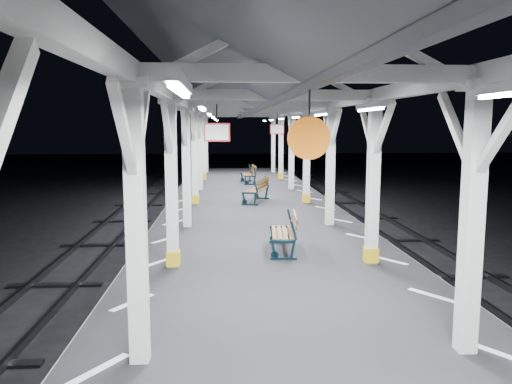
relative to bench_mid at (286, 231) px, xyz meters
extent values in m
plane|color=black|center=(-0.40, -3.11, -1.45)|extent=(120.00, 120.00, 0.00)
cube|color=black|center=(-0.40, -3.11, -0.95)|extent=(6.00, 50.00, 1.00)
cube|color=silver|center=(-2.85, -3.11, -0.45)|extent=(1.00, 48.00, 0.01)
cube|color=silver|center=(2.05, -3.11, -0.45)|extent=(1.00, 48.00, 0.01)
cube|color=#2D2D33|center=(-4.85, -3.11, -1.37)|extent=(0.08, 60.00, 0.16)
cube|color=silver|center=(-2.40, -5.11, 1.15)|extent=(0.22, 0.22, 3.20)
cube|color=silver|center=(-2.40, -5.11, 2.81)|extent=(0.40, 0.40, 0.12)
cube|color=silver|center=(-2.40, -4.56, 2.30)|extent=(0.10, 0.99, 0.99)
cube|color=silver|center=(-2.40, -5.66, 2.30)|extent=(0.10, 0.99, 0.99)
cube|color=silver|center=(-2.40, -1.11, 1.15)|extent=(0.22, 0.22, 3.20)
cube|color=silver|center=(-2.40, -1.11, 2.81)|extent=(0.40, 0.40, 0.12)
cube|color=gold|center=(-2.40, -1.11, -0.27)|extent=(0.26, 0.26, 0.30)
cube|color=silver|center=(-2.40, -0.56, 2.30)|extent=(0.10, 0.99, 0.99)
cube|color=silver|center=(-2.40, -1.66, 2.30)|extent=(0.10, 0.99, 0.99)
cube|color=silver|center=(-2.40, 2.89, 1.15)|extent=(0.22, 0.22, 3.20)
cube|color=silver|center=(-2.40, 2.89, 2.81)|extent=(0.40, 0.40, 0.12)
cube|color=silver|center=(-2.40, 3.44, 2.30)|extent=(0.10, 0.99, 0.99)
cube|color=silver|center=(-2.40, 2.34, 2.30)|extent=(0.10, 0.99, 0.99)
cube|color=silver|center=(-2.40, 6.89, 1.15)|extent=(0.22, 0.22, 3.20)
cube|color=silver|center=(-2.40, 6.89, 2.81)|extent=(0.40, 0.40, 0.12)
cube|color=gold|center=(-2.40, 6.89, -0.27)|extent=(0.26, 0.26, 0.30)
cube|color=silver|center=(-2.40, 7.44, 2.30)|extent=(0.10, 0.99, 0.99)
cube|color=silver|center=(-2.40, 6.34, 2.30)|extent=(0.10, 0.99, 0.99)
cube|color=silver|center=(-2.40, 10.89, 1.15)|extent=(0.22, 0.22, 3.20)
cube|color=silver|center=(-2.40, 10.89, 2.81)|extent=(0.40, 0.40, 0.12)
cube|color=silver|center=(-2.40, 11.44, 2.30)|extent=(0.10, 0.99, 0.99)
cube|color=silver|center=(-2.40, 10.34, 2.30)|extent=(0.10, 0.99, 0.99)
cube|color=silver|center=(-2.40, 14.89, 1.15)|extent=(0.22, 0.22, 3.20)
cube|color=silver|center=(-2.40, 14.89, 2.81)|extent=(0.40, 0.40, 0.12)
cube|color=gold|center=(-2.40, 14.89, -0.27)|extent=(0.26, 0.26, 0.30)
cube|color=silver|center=(-2.40, 15.44, 2.30)|extent=(0.10, 0.99, 0.99)
cube|color=silver|center=(-2.40, 14.34, 2.30)|extent=(0.10, 0.99, 0.99)
cube|color=silver|center=(-2.40, 18.89, 1.15)|extent=(0.22, 0.22, 3.20)
cube|color=silver|center=(-2.40, 18.89, 2.81)|extent=(0.40, 0.40, 0.12)
cube|color=silver|center=(-2.40, 19.44, 2.30)|extent=(0.10, 0.99, 0.99)
cube|color=silver|center=(-2.40, 18.34, 2.30)|extent=(0.10, 0.99, 0.99)
cube|color=silver|center=(1.60, -5.11, 1.15)|extent=(0.22, 0.22, 3.20)
cube|color=silver|center=(1.60, -5.11, 2.81)|extent=(0.40, 0.40, 0.12)
cube|color=silver|center=(1.60, -4.56, 2.30)|extent=(0.10, 0.99, 0.99)
cube|color=silver|center=(1.60, -5.66, 2.30)|extent=(0.10, 0.99, 0.99)
cube|color=silver|center=(1.60, -1.11, 1.15)|extent=(0.22, 0.22, 3.20)
cube|color=silver|center=(1.60, -1.11, 2.81)|extent=(0.40, 0.40, 0.12)
cube|color=gold|center=(1.60, -1.11, -0.27)|extent=(0.26, 0.26, 0.30)
cube|color=silver|center=(1.60, -0.56, 2.30)|extent=(0.10, 0.99, 0.99)
cube|color=silver|center=(1.60, -1.66, 2.30)|extent=(0.10, 0.99, 0.99)
cube|color=silver|center=(1.60, 2.89, 1.15)|extent=(0.22, 0.22, 3.20)
cube|color=silver|center=(1.60, 2.89, 2.81)|extent=(0.40, 0.40, 0.12)
cube|color=silver|center=(1.60, 3.44, 2.30)|extent=(0.10, 0.99, 0.99)
cube|color=silver|center=(1.60, 2.34, 2.30)|extent=(0.10, 0.99, 0.99)
cube|color=silver|center=(1.60, 6.89, 1.15)|extent=(0.22, 0.22, 3.20)
cube|color=silver|center=(1.60, 6.89, 2.81)|extent=(0.40, 0.40, 0.12)
cube|color=gold|center=(1.60, 6.89, -0.27)|extent=(0.26, 0.26, 0.30)
cube|color=silver|center=(1.60, 7.44, 2.30)|extent=(0.10, 0.99, 0.99)
cube|color=silver|center=(1.60, 6.34, 2.30)|extent=(0.10, 0.99, 0.99)
cube|color=silver|center=(1.60, 10.89, 1.15)|extent=(0.22, 0.22, 3.20)
cube|color=silver|center=(1.60, 10.89, 2.81)|extent=(0.40, 0.40, 0.12)
cube|color=silver|center=(1.60, 11.44, 2.30)|extent=(0.10, 0.99, 0.99)
cube|color=silver|center=(1.60, 10.34, 2.30)|extent=(0.10, 0.99, 0.99)
cube|color=silver|center=(1.60, 14.89, 1.15)|extent=(0.22, 0.22, 3.20)
cube|color=silver|center=(1.60, 14.89, 2.81)|extent=(0.40, 0.40, 0.12)
cube|color=gold|center=(1.60, 14.89, -0.27)|extent=(0.26, 0.26, 0.30)
cube|color=silver|center=(1.60, 15.44, 2.30)|extent=(0.10, 0.99, 0.99)
cube|color=silver|center=(1.60, 14.34, 2.30)|extent=(0.10, 0.99, 0.99)
cube|color=silver|center=(1.60, 18.89, 1.15)|extent=(0.22, 0.22, 3.20)
cube|color=silver|center=(1.60, 18.89, 2.81)|extent=(0.40, 0.40, 0.12)
cube|color=silver|center=(1.60, 19.44, 2.30)|extent=(0.10, 0.99, 0.99)
cube|color=silver|center=(1.60, 18.34, 2.30)|extent=(0.10, 0.99, 0.99)
cube|color=silver|center=(-2.40, -3.11, 2.93)|extent=(0.18, 48.00, 0.24)
cube|color=silver|center=(1.60, -3.11, 2.93)|extent=(0.18, 48.00, 0.24)
cube|color=silver|center=(-0.40, -5.11, 2.93)|extent=(4.20, 0.14, 0.20)
cube|color=silver|center=(-0.40, -1.11, 2.93)|extent=(4.20, 0.14, 0.20)
cube|color=silver|center=(-0.40, 2.89, 2.93)|extent=(4.20, 0.14, 0.20)
cube|color=silver|center=(-0.40, 6.89, 2.93)|extent=(4.20, 0.14, 0.20)
cube|color=silver|center=(-0.40, 10.89, 2.93)|extent=(4.20, 0.14, 0.20)
cube|color=silver|center=(-0.40, 14.89, 2.93)|extent=(4.20, 0.14, 0.20)
cube|color=silver|center=(-0.40, 18.89, 2.93)|extent=(4.20, 0.14, 0.20)
cube|color=silver|center=(-0.40, -3.11, 3.85)|extent=(0.16, 48.00, 0.20)
cube|color=#494C50|center=(-1.70, -3.11, 3.47)|extent=(2.80, 49.00, 1.45)
cube|color=#494C50|center=(0.90, -3.11, 3.47)|extent=(2.80, 49.00, 1.45)
cube|color=silver|center=(-1.70, -7.11, 2.65)|extent=(0.10, 1.35, 0.08)
cube|color=white|center=(-1.70, -7.11, 2.60)|extent=(0.05, 1.25, 0.05)
cube|color=silver|center=(-1.70, -3.11, 2.65)|extent=(0.10, 1.35, 0.08)
cube|color=white|center=(-1.70, -3.11, 2.60)|extent=(0.05, 1.25, 0.05)
cube|color=silver|center=(-1.70, 0.89, 2.65)|extent=(0.10, 1.35, 0.08)
cube|color=white|center=(-1.70, 0.89, 2.60)|extent=(0.05, 1.25, 0.05)
cube|color=silver|center=(-1.70, 4.89, 2.65)|extent=(0.10, 1.35, 0.08)
cube|color=white|center=(-1.70, 4.89, 2.60)|extent=(0.05, 1.25, 0.05)
cube|color=silver|center=(-1.70, 8.89, 2.65)|extent=(0.10, 1.35, 0.08)
cube|color=white|center=(-1.70, 8.89, 2.60)|extent=(0.05, 1.25, 0.05)
cube|color=silver|center=(-1.70, 12.89, 2.65)|extent=(0.10, 1.35, 0.08)
cube|color=white|center=(-1.70, 12.89, 2.60)|extent=(0.05, 1.25, 0.05)
cube|color=silver|center=(-1.70, 16.89, 2.65)|extent=(0.10, 1.35, 0.08)
cube|color=white|center=(-1.70, 16.89, 2.60)|extent=(0.05, 1.25, 0.05)
cube|color=silver|center=(0.90, -3.11, 2.65)|extent=(0.10, 1.35, 0.08)
cube|color=white|center=(0.90, -3.11, 2.60)|extent=(0.05, 1.25, 0.05)
cube|color=silver|center=(0.90, 0.89, 2.65)|extent=(0.10, 1.35, 0.08)
cube|color=white|center=(0.90, 0.89, 2.60)|extent=(0.05, 1.25, 0.05)
cube|color=silver|center=(0.90, 4.89, 2.65)|extent=(0.10, 1.35, 0.08)
cube|color=white|center=(0.90, 4.89, 2.60)|extent=(0.05, 1.25, 0.05)
cube|color=silver|center=(0.90, 8.89, 2.65)|extent=(0.10, 1.35, 0.08)
cube|color=white|center=(0.90, 8.89, 2.60)|extent=(0.05, 1.25, 0.05)
cube|color=silver|center=(0.90, 12.89, 2.65)|extent=(0.10, 1.35, 0.08)
cube|color=white|center=(0.90, 12.89, 2.60)|extent=(0.05, 1.25, 0.05)
cube|color=silver|center=(0.90, 16.89, 2.65)|extent=(0.10, 1.35, 0.08)
cube|color=white|center=(0.90, 16.89, 2.60)|extent=(0.05, 1.25, 0.05)
cylinder|color=black|center=(-0.40, -5.11, 2.60)|extent=(0.02, 0.02, 0.30)
cylinder|color=#D45D0B|center=(-0.40, -5.11, 2.20)|extent=(0.50, 0.04, 0.50)
cylinder|color=black|center=(-1.51, -1.22, 2.57)|extent=(0.02, 0.02, 0.36)
cube|color=red|center=(-1.51, -1.22, 2.22)|extent=(0.50, 0.03, 0.35)
cube|color=white|center=(-1.51, -1.22, 2.22)|extent=(0.44, 0.04, 0.29)
cylinder|color=black|center=(0.53, 6.97, 2.57)|extent=(0.02, 0.02, 0.36)
cube|color=red|center=(0.53, 6.97, 2.22)|extent=(0.50, 0.03, 0.35)
cube|color=white|center=(0.53, 6.97, 2.22)|extent=(0.44, 0.05, 0.29)
cube|color=black|center=(13.60, 18.89, 0.20)|extent=(0.20, 0.20, 3.30)
sphere|color=silver|center=(13.60, 18.89, 1.77)|extent=(0.20, 0.20, 0.20)
cube|color=black|center=(-0.15, -0.74, -0.42)|extent=(0.57, 0.10, 0.06)
cube|color=black|center=(-0.36, -0.72, -0.23)|extent=(0.15, 0.06, 0.43)
cube|color=black|center=(0.04, -0.76, -0.23)|extent=(0.13, 0.06, 0.43)
cube|color=black|center=(0.06, -0.76, 0.18)|extent=(0.16, 0.06, 0.41)
cube|color=black|center=(-0.03, 0.75, -0.42)|extent=(0.57, 0.10, 0.06)
cube|color=black|center=(-0.23, 0.77, -0.23)|extent=(0.15, 0.06, 0.43)
cube|color=black|center=(0.16, 0.74, -0.23)|extent=(0.13, 0.06, 0.43)
cube|color=black|center=(0.18, 0.74, 0.18)|extent=(0.16, 0.06, 0.41)
cube|color=brown|center=(-0.28, 0.02, -0.03)|extent=(0.20, 1.43, 0.03)
cube|color=brown|center=(-0.15, 0.01, -0.03)|extent=(0.20, 1.43, 0.03)
cube|color=brown|center=(-0.03, 0.00, -0.03)|extent=(0.20, 1.43, 0.03)
cube|color=brown|center=(0.09, -0.01, -0.03)|extent=(0.20, 1.43, 0.03)
cube|color=brown|center=(0.15, -0.01, 0.10)|extent=(0.16, 1.42, 0.09)
cube|color=brown|center=(0.17, -0.01, 0.23)|extent=(0.16, 1.42, 0.09)
cube|color=brown|center=(0.19, -0.02, 0.35)|extent=(0.16, 1.42, 0.09)
cube|color=black|center=(-0.47, 6.50, -0.42)|extent=(0.59, 0.25, 0.06)
cube|color=black|center=(-0.67, 6.57, -0.22)|extent=(0.16, 0.10, 0.46)
cube|color=black|center=(-0.28, 6.43, -0.22)|extent=(0.15, 0.09, 0.46)
cube|color=black|center=(-0.26, 6.42, 0.22)|extent=(0.17, 0.10, 0.44)
cube|color=black|center=(0.06, 8.01, -0.42)|extent=(0.59, 0.25, 0.06)
cube|color=black|center=(-0.15, 8.08, -0.22)|extent=(0.16, 0.10, 0.46)
cube|color=black|center=(0.25, 7.94, -0.22)|extent=(0.15, 0.09, 0.46)
cube|color=black|center=(0.27, 7.93, 0.22)|extent=(0.17, 0.10, 0.44)
cube|color=brown|center=(-0.39, 7.32, 0.00)|extent=(0.58, 1.47, 0.04)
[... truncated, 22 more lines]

